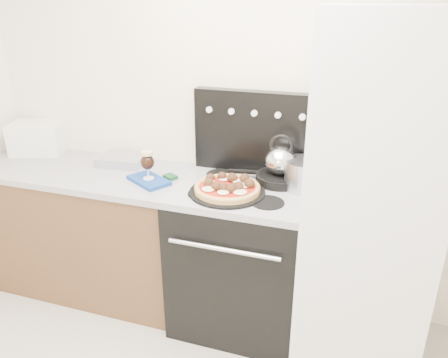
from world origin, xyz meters
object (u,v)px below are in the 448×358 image
at_px(skillet, 280,178).
at_px(oven_mitt, 149,180).
at_px(stove_body, 241,259).
at_px(tea_kettle, 281,158).
at_px(pizza, 227,187).
at_px(toaster_oven, 38,138).
at_px(base_cabinet, 89,231).
at_px(fridge, 371,201).
at_px(beer_glass, 148,165).
at_px(stock_pot, 304,176).
at_px(pizza_pan, 227,192).

bearing_deg(skillet, oven_mitt, -165.58).
distance_m(stove_body, skillet, 0.56).
bearing_deg(stove_body, tea_kettle, 37.87).
xyz_separation_m(pizza, skillet, (0.24, 0.24, -0.01)).
bearing_deg(toaster_oven, tea_kettle, -21.10).
xyz_separation_m(base_cabinet, pizza, (1.04, -0.12, 0.53)).
height_order(stove_body, tea_kettle, tea_kettle).
xyz_separation_m(stove_body, toaster_oven, (-1.56, 0.20, 0.57)).
bearing_deg(fridge, stove_body, 177.95).
bearing_deg(base_cabinet, pizza, -6.67).
distance_m(oven_mitt, tea_kettle, 0.80).
distance_m(toaster_oven, beer_glass, 1.02).
bearing_deg(fridge, pizza, -174.59).
bearing_deg(oven_mitt, toaster_oven, 165.80).
height_order(base_cabinet, pizza, pizza).
bearing_deg(stove_body, pizza, -122.09).
distance_m(oven_mitt, skillet, 0.78).
relative_size(stove_body, fridge, 0.46).
distance_m(oven_mitt, beer_glass, 0.10).
distance_m(beer_glass, stock_pot, 0.91).
relative_size(base_cabinet, skillet, 5.18).
distance_m(stove_body, pizza_pan, 0.50).
xyz_separation_m(base_cabinet, fridge, (1.80, -0.05, 0.52)).
distance_m(toaster_oven, stock_pot, 1.90).
bearing_deg(fridge, pizza_pan, -174.59).
bearing_deg(beer_glass, fridge, 1.16).
bearing_deg(base_cabinet, skillet, 5.23).
relative_size(fridge, pizza, 5.22).
relative_size(oven_mitt, skillet, 0.95).
xyz_separation_m(fridge, toaster_oven, (-2.26, 0.23, 0.06)).
height_order(fridge, beer_glass, fridge).
relative_size(toaster_oven, beer_glass, 1.97).
relative_size(stove_body, tea_kettle, 4.34).
height_order(skillet, tea_kettle, tea_kettle).
height_order(toaster_oven, stock_pot, toaster_oven).
relative_size(stove_body, stock_pot, 3.98).
height_order(oven_mitt, skillet, skillet).
bearing_deg(skillet, stove_body, -142.13).
relative_size(stove_body, toaster_oven, 2.56).
distance_m(fridge, skillet, 0.54).
relative_size(base_cabinet, fridge, 0.76).
height_order(tea_kettle, stock_pot, tea_kettle).
height_order(stove_body, pizza_pan, pizza_pan).
relative_size(base_cabinet, oven_mitt, 5.44).
xyz_separation_m(stove_body, oven_mitt, (-0.57, -0.05, 0.47)).
distance_m(stove_body, oven_mitt, 0.74).
distance_m(oven_mitt, stock_pot, 0.92).
xyz_separation_m(fridge, tea_kettle, (-0.52, 0.17, 0.12)).
bearing_deg(pizza_pan, fridge, 5.41).
bearing_deg(fridge, skillet, 161.96).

